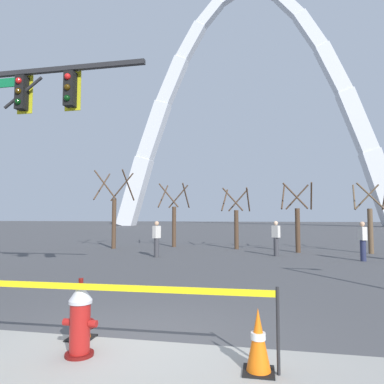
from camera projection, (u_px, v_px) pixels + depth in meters
The scene contains 15 objects.
ground_plane at pixel (135, 343), 4.92m from camera, with size 240.00×240.00×0.00m, color #474749.
fire_hydrant at pixel (80, 319), 4.48m from camera, with size 0.46×0.48×0.99m.
caution_tape_barrier at pixel (63, 304), 4.41m from camera, with size 5.36×0.14×0.99m.
traffic_cone_by_hydrant at pixel (82, 314), 5.09m from camera, with size 0.36×0.36×0.73m.
traffic_cone_mid_sidewalk at pixel (258, 341), 4.00m from camera, with size 0.36×0.36×0.73m.
traffic_signal_gantry at pixel (12, 130), 9.13m from camera, with size 5.02×0.44×6.00m.
monument_arch at pixel (250, 117), 66.09m from camera, with size 52.45×3.14×47.69m.
tree_far_left at pixel (114, 214), 19.61m from camera, with size 2.01×2.02×4.37m.
tree_left_mid at pixel (174, 219), 20.66m from camera, with size 1.73×1.74×3.74m.
tree_center_left at pixel (236, 222), 19.24m from camera, with size 1.57×1.58×3.37m.
tree_center_right at pixel (297, 222), 17.43m from camera, with size 1.61×1.62×3.47m.
tree_right_mid at pixel (370, 222), 16.89m from camera, with size 1.60×1.60×3.43m.
pedestrian_walking_left at pixel (276, 238), 15.81m from camera, with size 0.39×0.36×1.59m.
pedestrian_standing_center at pixel (363, 241), 14.00m from camera, with size 0.28×0.38×1.59m.
pedestrian_near_trees at pixel (157, 239), 15.36m from camera, with size 0.33×0.39×1.59m.
Camera 1 is at (1.77, -4.81, 1.79)m, focal length 32.47 mm.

